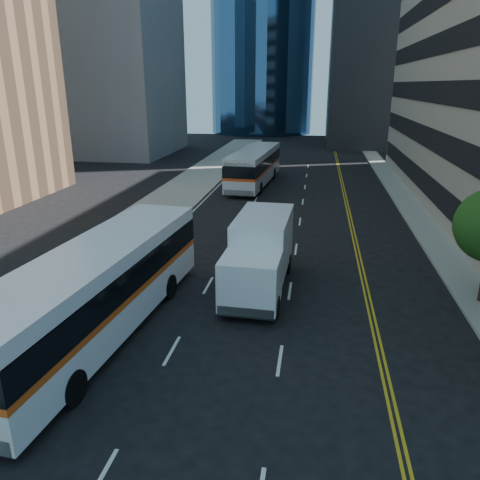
# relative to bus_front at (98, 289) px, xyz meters

# --- Properties ---
(ground) EXTENTS (160.00, 160.00, 0.00)m
(ground) POSITION_rel_bus_front_xyz_m (6.60, -2.79, -1.93)
(ground) COLOR black
(ground) RESTS_ON ground
(sidewalk_west) EXTENTS (5.00, 90.00, 0.15)m
(sidewalk_west) POSITION_rel_bus_front_xyz_m (-3.90, 22.21, -1.85)
(sidewalk_west) COLOR gray
(sidewalk_west) RESTS_ON ground
(sidewalk_east) EXTENTS (2.00, 90.00, 0.15)m
(sidewalk_east) POSITION_rel_bus_front_xyz_m (15.60, 22.21, -1.85)
(sidewalk_east) COLOR gray
(sidewalk_east) RESTS_ON ground
(midrise_west) EXTENTS (18.00, 18.00, 35.00)m
(midrise_west) POSITION_rel_bus_front_xyz_m (-21.40, 49.21, 15.57)
(midrise_west) COLOR gray
(midrise_west) RESTS_ON ground
(bus_front) EXTENTS (4.08, 13.87, 3.53)m
(bus_front) POSITION_rel_bus_front_xyz_m (0.00, 0.00, 0.00)
(bus_front) COLOR white
(bus_front) RESTS_ON ground
(bus_rear) EXTENTS (3.82, 13.38, 3.41)m
(bus_rear) POSITION_rel_bus_front_xyz_m (2.15, 29.54, -0.07)
(bus_rear) COLOR silver
(bus_rear) RESTS_ON ground
(box_truck) EXTENTS (2.72, 7.24, 3.43)m
(box_truck) POSITION_rel_bus_front_xyz_m (5.64, 5.22, -0.12)
(box_truck) COLOR white
(box_truck) RESTS_ON ground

